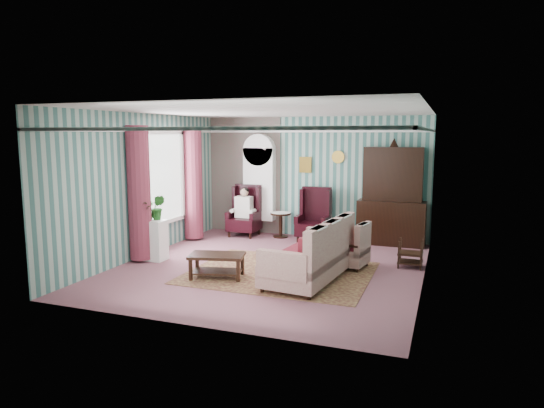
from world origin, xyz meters
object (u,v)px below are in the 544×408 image
(round_side_table, at_px, (281,225))
(plant_stand, at_px, (152,240))
(seated_woman, at_px, (244,212))
(nest_table, at_px, (410,253))
(sofa, at_px, (309,249))
(coffee_table, at_px, (217,266))
(bookcase, at_px, (259,189))
(wingback_left, at_px, (244,211))
(dresser_hutch, at_px, (392,193))
(floral_armchair, at_px, (349,241))
(wingback_right, at_px, (313,215))

(round_side_table, bearing_deg, plant_stand, -120.38)
(seated_woman, relative_size, nest_table, 2.19)
(plant_stand, xyz_separation_m, sofa, (3.30, -0.24, 0.15))
(round_side_table, xyz_separation_m, coffee_table, (0.07, -3.58, -0.09))
(sofa, bearing_deg, coffee_table, 112.31)
(bookcase, relative_size, wingback_left, 1.79)
(wingback_left, relative_size, seated_woman, 1.06)
(seated_woman, bearing_deg, nest_table, -20.85)
(seated_woman, xyz_separation_m, sofa, (2.50, -2.99, -0.04))
(bookcase, relative_size, dresser_hutch, 0.95)
(dresser_hutch, xyz_separation_m, coffee_table, (-2.53, -3.70, -0.97))
(bookcase, height_order, wingback_left, bookcase)
(dresser_hutch, distance_m, floral_armchair, 2.39)
(plant_stand, bearing_deg, floral_armchair, 11.77)
(bookcase, relative_size, coffee_table, 2.40)
(nest_table, bearing_deg, wingback_right, 146.25)
(wingback_right, bearing_deg, coffee_table, -102.78)
(wingback_right, relative_size, nest_table, 2.31)
(wingback_right, relative_size, round_side_table, 2.08)
(wingback_left, height_order, floral_armchair, wingback_left)
(seated_woman, bearing_deg, dresser_hutch, 4.41)
(dresser_hutch, bearing_deg, wingback_left, -175.59)
(seated_woman, bearing_deg, plant_stand, -106.22)
(wingback_left, bearing_deg, round_side_table, 9.46)
(round_side_table, height_order, sofa, sofa)
(dresser_hutch, height_order, wingback_left, dresser_hutch)
(dresser_hutch, height_order, floral_armchair, dresser_hutch)
(floral_armchair, distance_m, coffee_table, 2.51)
(wingback_right, bearing_deg, dresser_hutch, 8.77)
(wingback_right, distance_m, coffee_table, 3.54)
(nest_table, height_order, coffee_table, nest_table)
(round_side_table, xyz_separation_m, sofa, (1.60, -3.14, 0.25))
(seated_woman, xyz_separation_m, floral_armchair, (2.98, -1.96, -0.09))
(sofa, relative_size, coffee_table, 2.31)
(nest_table, distance_m, coffee_table, 3.62)
(dresser_hutch, bearing_deg, plant_stand, -144.92)
(round_side_table, distance_m, sofa, 3.54)
(round_side_table, distance_m, plant_stand, 3.36)
(wingback_left, distance_m, nest_table, 4.37)
(coffee_table, bearing_deg, wingback_right, 77.22)
(wingback_left, relative_size, round_side_table, 2.08)
(seated_woman, xyz_separation_m, coffee_table, (0.97, -3.43, -0.38))
(bookcase, relative_size, nest_table, 4.15)
(wingback_left, relative_size, nest_table, 2.31)
(wingback_right, xyz_separation_m, plant_stand, (-2.55, -2.75, -0.22))
(bookcase, distance_m, coffee_table, 3.99)
(round_side_table, relative_size, floral_armchair, 0.60)
(bookcase, distance_m, round_side_table, 1.07)
(wingback_left, xyz_separation_m, seated_woman, (0.00, 0.00, -0.04))
(bookcase, xyz_separation_m, round_side_table, (0.65, -0.24, -0.82))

